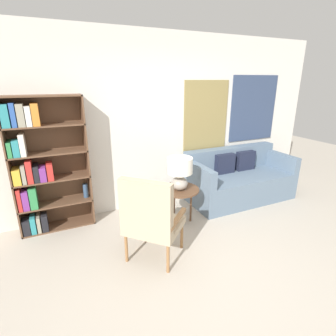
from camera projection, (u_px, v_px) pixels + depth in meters
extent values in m
plane|color=#B2A899|center=(217.00, 280.00, 2.76)|extent=(14.00, 14.00, 0.00)
cube|color=silver|center=(147.00, 124.00, 4.08)|extent=(6.40, 0.06, 2.70)
cube|color=olive|center=(206.00, 118.00, 4.44)|extent=(0.84, 0.02, 1.23)
cube|color=#334260|center=(253.00, 109.00, 4.81)|extent=(1.00, 0.02, 1.16)
cube|color=brown|center=(10.00, 171.00, 3.30)|extent=(0.02, 0.30, 1.83)
cube|color=brown|center=(87.00, 162.00, 3.68)|extent=(0.02, 0.30, 1.83)
cube|color=brown|center=(40.00, 96.00, 3.20)|extent=(0.97, 0.30, 0.02)
cube|color=brown|center=(60.00, 225.00, 3.78)|extent=(0.97, 0.30, 0.02)
cube|color=brown|center=(51.00, 163.00, 3.62)|extent=(0.97, 0.01, 1.83)
cube|color=brown|center=(57.00, 203.00, 3.66)|extent=(0.97, 0.30, 0.02)
cube|color=black|center=(27.00, 226.00, 3.53)|extent=(0.09, 0.17, 0.21)
cube|color=teal|center=(33.00, 224.00, 3.57)|extent=(0.06, 0.18, 0.24)
cube|color=gray|center=(39.00, 222.00, 3.62)|extent=(0.04, 0.24, 0.22)
cube|color=black|center=(45.00, 222.00, 3.62)|extent=(0.08, 0.17, 0.24)
cube|color=brown|center=(53.00, 179.00, 3.55)|extent=(0.97, 0.30, 0.02)
cube|color=red|center=(20.00, 198.00, 3.43)|extent=(0.05, 0.24, 0.30)
cube|color=#7A338C|center=(26.00, 200.00, 3.43)|extent=(0.08, 0.18, 0.26)
cube|color=#338C4C|center=(33.00, 197.00, 3.48)|extent=(0.09, 0.21, 0.29)
cylinder|color=#334C6B|center=(86.00, 190.00, 3.79)|extent=(0.07, 0.07, 0.21)
cube|color=brown|center=(49.00, 153.00, 3.43)|extent=(0.97, 0.30, 0.02)
cube|color=gold|center=(17.00, 176.00, 3.33)|extent=(0.09, 0.24, 0.20)
cube|color=gray|center=(24.00, 173.00, 3.37)|extent=(0.05, 0.25, 0.24)
cube|color=red|center=(30.00, 171.00, 3.37)|extent=(0.07, 0.23, 0.29)
cube|color=black|center=(36.00, 173.00, 3.42)|extent=(0.06, 0.25, 0.21)
cube|color=#7A338C|center=(43.00, 173.00, 3.44)|extent=(0.08, 0.21, 0.19)
cube|color=red|center=(50.00, 171.00, 3.47)|extent=(0.07, 0.21, 0.23)
cube|color=brown|center=(45.00, 125.00, 3.32)|extent=(0.97, 0.30, 0.02)
cube|color=#338C4C|center=(10.00, 149.00, 3.22)|extent=(0.05, 0.25, 0.19)
cube|color=teal|center=(16.00, 148.00, 3.22)|extent=(0.07, 0.20, 0.20)
cube|color=silver|center=(23.00, 145.00, 3.25)|extent=(0.06, 0.22, 0.27)
cube|color=teal|center=(5.00, 116.00, 3.08)|extent=(0.09, 0.20, 0.27)
cube|color=#2D56A8|center=(13.00, 115.00, 3.10)|extent=(0.05, 0.19, 0.28)
cube|color=gray|center=(21.00, 115.00, 3.15)|extent=(0.08, 0.22, 0.27)
cube|color=silver|center=(28.00, 116.00, 3.17)|extent=(0.06, 0.20, 0.24)
cube|color=orange|center=(35.00, 114.00, 3.22)|extent=(0.08, 0.24, 0.27)
cylinder|color=olive|center=(182.00, 235.00, 3.24)|extent=(0.04, 0.04, 0.36)
cylinder|color=olive|center=(145.00, 227.00, 3.42)|extent=(0.04, 0.04, 0.36)
cylinder|color=olive|center=(168.00, 258.00, 2.82)|extent=(0.04, 0.04, 0.36)
cylinder|color=olive|center=(126.00, 248.00, 2.99)|extent=(0.04, 0.04, 0.36)
cube|color=tan|center=(155.00, 225.00, 3.05)|extent=(0.81, 0.81, 0.08)
cube|color=tan|center=(146.00, 208.00, 2.74)|extent=(0.49, 0.49, 0.60)
cube|color=olive|center=(177.00, 219.00, 2.91)|extent=(0.39, 0.39, 0.04)
cube|color=olive|center=(133.00, 210.00, 3.10)|extent=(0.39, 0.39, 0.04)
cube|color=slate|center=(240.00, 186.00, 4.60)|extent=(1.82, 0.85, 0.46)
cube|color=slate|center=(230.00, 158.00, 4.74)|extent=(1.82, 0.20, 0.41)
cube|color=slate|center=(199.00, 173.00, 4.14)|extent=(0.12, 0.85, 0.29)
cube|color=slate|center=(278.00, 160.00, 4.82)|extent=(0.12, 0.85, 0.29)
cube|color=#1E2338|center=(225.00, 164.00, 4.53)|extent=(0.36, 0.12, 0.34)
cube|color=#1E2338|center=(245.00, 161.00, 4.71)|extent=(0.36, 0.12, 0.34)
cylinder|color=brown|center=(179.00, 190.00, 3.77)|extent=(0.57, 0.57, 0.02)
cylinder|color=brown|center=(174.00, 201.00, 4.00)|extent=(0.03, 0.03, 0.49)
cylinder|color=brown|center=(173.00, 210.00, 3.72)|extent=(0.03, 0.03, 0.49)
cylinder|color=brown|center=(191.00, 206.00, 3.84)|extent=(0.03, 0.03, 0.49)
ellipsoid|color=#A59E93|center=(179.00, 183.00, 3.71)|extent=(0.23, 0.23, 0.19)
cylinder|color=tan|center=(180.00, 175.00, 3.67)|extent=(0.02, 0.02, 0.06)
cylinder|color=white|center=(180.00, 165.00, 3.62)|extent=(0.36, 0.36, 0.22)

